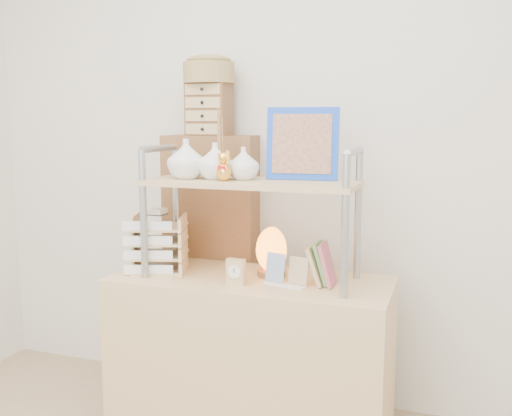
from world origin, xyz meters
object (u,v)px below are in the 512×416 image
(cabinet, at_px, (213,268))
(salt_lamp, at_px, (271,251))
(letter_tray, at_px, (158,246))
(desk, at_px, (251,360))

(cabinet, distance_m, salt_lamp, 0.55)
(cabinet, height_order, letter_tray, cabinet)
(cabinet, relative_size, salt_lamp, 6.22)
(desk, bearing_deg, cabinet, 132.70)
(desk, bearing_deg, letter_tray, -176.89)
(desk, height_order, letter_tray, letter_tray)
(desk, relative_size, letter_tray, 4.14)
(salt_lamp, bearing_deg, letter_tray, -170.55)
(desk, height_order, salt_lamp, salt_lamp)
(cabinet, bearing_deg, letter_tray, -110.21)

